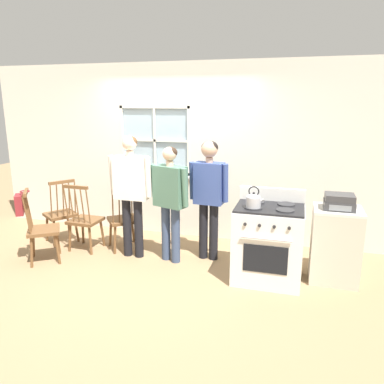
# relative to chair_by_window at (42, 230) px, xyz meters

# --- Properties ---
(ground_plane) EXTENTS (16.00, 16.00, 0.00)m
(ground_plane) POSITION_rel_chair_by_window_xyz_m (1.43, 0.14, -0.44)
(ground_plane) COLOR #937551
(wall_back) EXTENTS (6.40, 0.16, 2.70)m
(wall_back) POSITION_rel_chair_by_window_xyz_m (1.45, 1.54, 0.90)
(wall_back) COLOR silver
(wall_back) RESTS_ON ground_plane
(chair_by_window) EXTENTS (0.57, 0.57, 0.99)m
(chair_by_window) POSITION_rel_chair_by_window_xyz_m (0.00, 0.00, 0.00)
(chair_by_window) COLOR brown
(chair_by_window) RESTS_ON ground_plane
(chair_near_wall) EXTENTS (0.44, 0.42, 0.99)m
(chair_near_wall) POSITION_rel_chair_by_window_xyz_m (0.33, 0.52, 0.00)
(chair_near_wall) COLOR brown
(chair_near_wall) RESTS_ON ground_plane
(chair_center_cluster) EXTENTS (0.57, 0.57, 0.99)m
(chair_center_cluster) POSITION_rel_chair_by_window_xyz_m (-0.18, 0.68, 0.00)
(chair_center_cluster) COLOR brown
(chair_center_cluster) RESTS_ON ground_plane
(chair_near_stove) EXTENTS (0.58, 0.58, 0.99)m
(chair_near_stove) POSITION_rel_chair_by_window_xyz_m (0.86, 0.71, 0.00)
(chair_near_stove) COLOR brown
(chair_near_stove) RESTS_ON ground_plane
(person_elderly_left) EXTENTS (0.60, 0.22, 1.68)m
(person_elderly_left) POSITION_rel_chair_by_window_xyz_m (1.11, 0.49, 0.58)
(person_elderly_left) COLOR black
(person_elderly_left) RESTS_ON ground_plane
(person_teen_center) EXTENTS (0.59, 0.34, 1.56)m
(person_teen_center) POSITION_rel_chair_by_window_xyz_m (1.66, 0.49, 0.49)
(person_teen_center) COLOR #384766
(person_teen_center) RESTS_ON ground_plane
(person_adult_right) EXTENTS (0.54, 0.24, 1.62)m
(person_adult_right) POSITION_rel_chair_by_window_xyz_m (2.13, 0.70, 0.55)
(person_adult_right) COLOR black
(person_adult_right) RESTS_ON ground_plane
(stove) EXTENTS (0.80, 0.68, 1.08)m
(stove) POSITION_rel_chair_by_window_xyz_m (2.97, 0.29, 0.03)
(stove) COLOR white
(stove) RESTS_ON ground_plane
(kettle) EXTENTS (0.21, 0.17, 0.25)m
(kettle) POSITION_rel_chair_by_window_xyz_m (2.79, 0.16, 0.58)
(kettle) COLOR #B7B7BC
(kettle) RESTS_ON stove
(potted_plant) EXTENTS (0.15, 0.15, 0.25)m
(potted_plant) POSITION_rel_chair_by_window_xyz_m (0.82, 1.45, 0.62)
(potted_plant) COLOR beige
(potted_plant) RESTS_ON wall_back
(handbag) EXTENTS (0.25, 0.25, 0.31)m
(handbag) POSITION_rel_chair_by_window_xyz_m (-0.19, -0.13, 0.38)
(handbag) COLOR maroon
(handbag) RESTS_ON chair_by_window
(side_counter) EXTENTS (0.55, 0.50, 0.90)m
(side_counter) POSITION_rel_chair_by_window_xyz_m (3.74, 0.51, 0.01)
(side_counter) COLOR beige
(side_counter) RESTS_ON ground_plane
(stereo) EXTENTS (0.34, 0.29, 0.18)m
(stereo) POSITION_rel_chair_by_window_xyz_m (3.74, 0.48, 0.55)
(stereo) COLOR #38383A
(stereo) RESTS_ON side_counter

